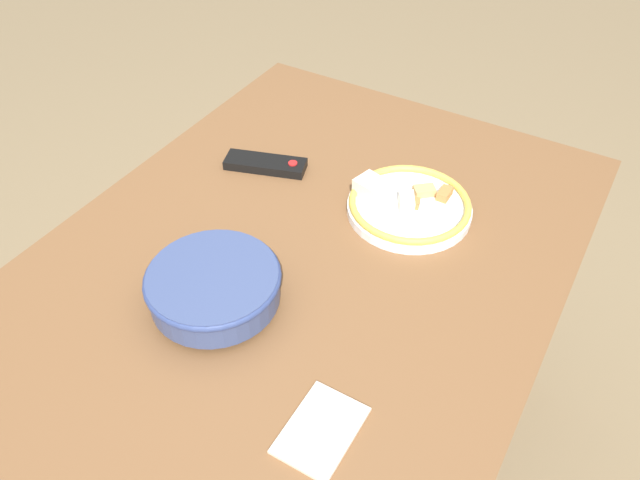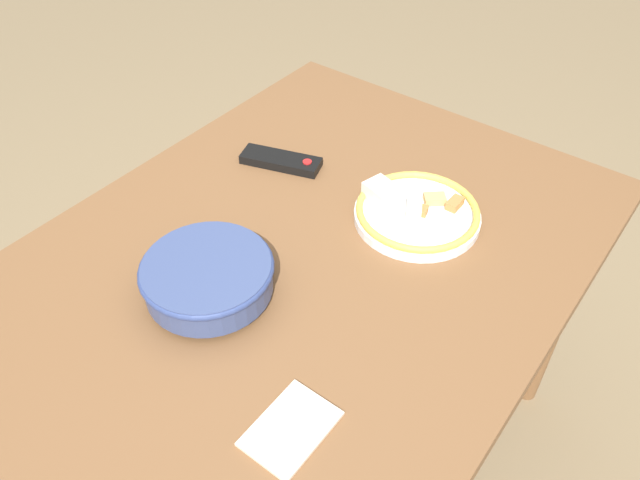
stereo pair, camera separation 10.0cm
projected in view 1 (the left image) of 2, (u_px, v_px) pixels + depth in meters
The scene contains 6 objects.
ground_plane at pixel (301, 466), 1.66m from camera, with size 8.00×8.00×0.00m, color #7F6B4C.
dining_table at pixel (293, 298), 1.21m from camera, with size 1.30×0.91×0.76m.
noodle_bowl at pixel (214, 286), 1.05m from camera, with size 0.23×0.23×0.07m.
food_plate at pixel (408, 205), 1.25m from camera, with size 0.25×0.25×0.05m.
tv_remote at pixel (266, 164), 1.36m from camera, with size 0.11×0.19×0.02m.
folded_napkin at pixel (321, 430), 0.90m from camera, with size 0.14×0.09×0.01m.
Camera 1 is at (-0.67, -0.45, 1.58)m, focal length 35.00 mm.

